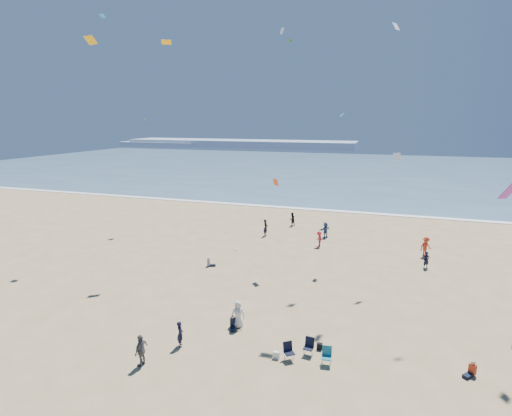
% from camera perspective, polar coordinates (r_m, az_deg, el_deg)
% --- Properties ---
extents(ocean, '(220.00, 100.00, 0.06)m').
position_cam_1_polar(ocean, '(107.71, 13.73, 5.32)').
color(ocean, '#476B84').
rests_on(ocean, ground).
extents(surf_line, '(220.00, 1.20, 0.08)m').
position_cam_1_polar(surf_line, '(58.66, 9.55, -0.30)').
color(surf_line, white).
rests_on(surf_line, ground).
extents(headland_far, '(110.00, 20.00, 3.20)m').
position_cam_1_polar(headland_far, '(194.41, -2.37, 9.20)').
color(headland_far, '#7A8EA8').
rests_on(headland_far, ground).
extents(headland_near, '(40.00, 14.00, 2.00)m').
position_cam_1_polar(headland_near, '(207.60, -13.38, 8.92)').
color(headland_near, '#7A8EA8').
rests_on(headland_near, ground).
extents(standing_flyers, '(36.16, 39.35, 1.92)m').
position_cam_1_polar(standing_flyers, '(30.47, 13.67, -11.06)').
color(standing_flyers, slate).
rests_on(standing_flyers, ground).
extents(seated_group, '(20.51, 26.67, 0.84)m').
position_cam_1_polar(seated_group, '(22.75, -0.70, -20.72)').
color(seated_group, silver).
rests_on(seated_group, ground).
extents(chair_cluster, '(2.75, 1.55, 1.00)m').
position_cam_1_polar(chair_cluster, '(23.31, 7.44, -19.72)').
color(chair_cluster, black).
rests_on(chair_cluster, ground).
extents(white_tote, '(0.35, 0.20, 0.40)m').
position_cam_1_polar(white_tote, '(23.48, 2.93, -20.23)').
color(white_tote, white).
rests_on(white_tote, ground).
extents(black_backpack, '(0.30, 0.22, 0.38)m').
position_cam_1_polar(black_backpack, '(24.47, 9.07, -18.93)').
color(black_backpack, black).
rests_on(black_backpack, ground).
extents(kites_aloft, '(40.81, 46.30, 28.95)m').
position_cam_1_polar(kites_aloft, '(25.34, 20.64, 16.78)').
color(kites_aloft, green).
rests_on(kites_aloft, ground).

